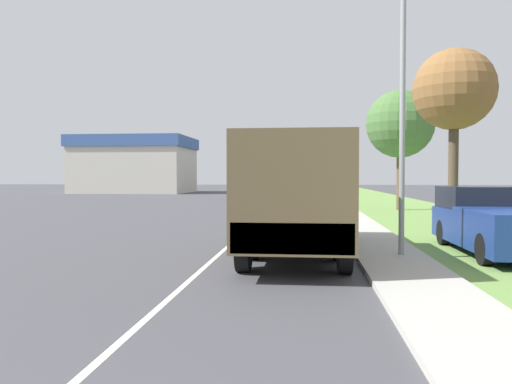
# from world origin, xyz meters

# --- Properties ---
(ground_plane) EXTENTS (180.00, 180.00, 0.00)m
(ground_plane) POSITION_xyz_m (0.00, 40.00, 0.00)
(ground_plane) COLOR #424247
(lane_centre_stripe) EXTENTS (0.12, 120.00, 0.00)m
(lane_centre_stripe) POSITION_xyz_m (0.00, 40.00, 0.00)
(lane_centre_stripe) COLOR silver
(lane_centre_stripe) RESTS_ON ground
(sidewalk_right) EXTENTS (1.80, 120.00, 0.12)m
(sidewalk_right) POSITION_xyz_m (4.50, 40.00, 0.06)
(sidewalk_right) COLOR #ADAAA3
(sidewalk_right) RESTS_ON ground
(grass_strip_right) EXTENTS (7.00, 120.00, 0.02)m
(grass_strip_right) POSITION_xyz_m (8.90, 40.00, 0.01)
(grass_strip_right) COLOR #6B9347
(grass_strip_right) RESTS_ON ground
(military_truck) EXTENTS (2.50, 7.92, 3.02)m
(military_truck) POSITION_xyz_m (2.07, 12.70, 1.69)
(military_truck) COLOR #545B3D
(military_truck) RESTS_ON ground
(car_nearest_ahead) EXTENTS (1.94, 4.30, 1.60)m
(car_nearest_ahead) POSITION_xyz_m (1.89, 25.51, 0.72)
(car_nearest_ahead) COLOR black
(car_nearest_ahead) RESTS_ON ground
(car_second_ahead) EXTENTS (1.85, 4.81, 1.57)m
(car_second_ahead) POSITION_xyz_m (-1.58, 39.41, 0.71)
(car_second_ahead) COLOR navy
(car_second_ahead) RESTS_ON ground
(car_third_ahead) EXTENTS (1.74, 4.79, 1.69)m
(car_third_ahead) POSITION_xyz_m (1.98, 55.95, 0.75)
(car_third_ahead) COLOR maroon
(car_third_ahead) RESTS_ON ground
(car_fourth_ahead) EXTENTS (1.76, 4.50, 1.37)m
(car_fourth_ahead) POSITION_xyz_m (1.46, 68.34, 0.63)
(car_fourth_ahead) COLOR #336B3D
(car_fourth_ahead) RESTS_ON ground
(pickup_truck) EXTENTS (2.05, 5.39, 1.79)m
(pickup_truck) POSITION_xyz_m (7.42, 13.62, 0.87)
(pickup_truck) COLOR navy
(pickup_truck) RESTS_ON grass_strip_right
(lamp_post) EXTENTS (1.69, 0.24, 6.98)m
(lamp_post) POSITION_xyz_m (4.54, 12.40, 4.28)
(lamp_post) COLOR gray
(lamp_post) RESTS_ON sidewalk_right
(tree_mid_right) EXTENTS (3.32, 3.32, 7.32)m
(tree_mid_right) POSITION_xyz_m (8.36, 20.71, 5.61)
(tree_mid_right) COLOR #4C3D2D
(tree_mid_right) RESTS_ON grass_strip_right
(tree_far_right) EXTENTS (4.22, 4.22, 7.49)m
(tree_far_right) POSITION_xyz_m (8.15, 31.45, 5.37)
(tree_far_right) COLOR brown
(tree_far_right) RESTS_ON grass_strip_right
(building_distant) EXTENTS (14.58, 11.49, 7.27)m
(building_distant) POSITION_xyz_m (-20.10, 63.22, 3.68)
(building_distant) COLOR beige
(building_distant) RESTS_ON ground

